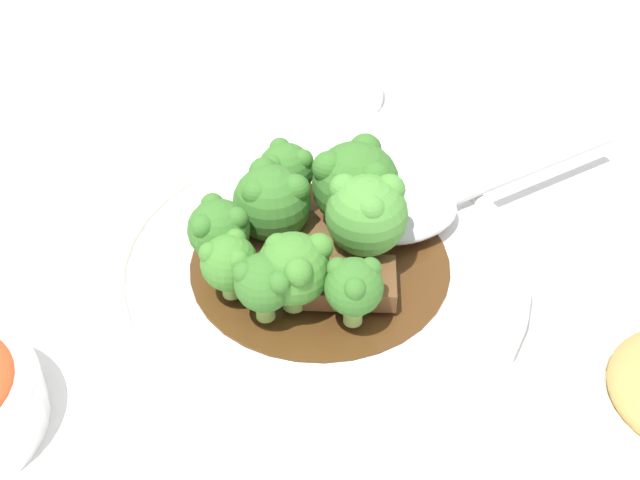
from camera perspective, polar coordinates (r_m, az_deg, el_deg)
ground_plane at (r=0.55m, az=0.00°, el=-2.65°), size 4.00×4.00×0.00m
main_plate at (r=0.55m, az=0.00°, el=-1.89°), size 0.26×0.26×0.02m
beef_strip_0 at (r=0.52m, az=1.79°, el=-2.74°), size 0.05×0.06×0.01m
beef_strip_1 at (r=0.53m, az=-3.22°, el=-1.21°), size 0.05×0.05×0.01m
beef_strip_2 at (r=0.54m, az=-0.60°, el=-0.33°), size 0.06×0.06×0.01m
broccoli_floret_0 at (r=0.55m, az=2.30°, el=3.70°), size 0.05×0.05×0.06m
broccoli_floret_1 at (r=0.56m, az=-2.22°, el=4.52°), size 0.04×0.04×0.04m
broccoli_floret_2 at (r=0.52m, az=3.01°, el=1.67°), size 0.05×0.05×0.06m
broccoli_floret_3 at (r=0.49m, az=-3.62°, el=-2.70°), size 0.03×0.03×0.04m
broccoli_floret_4 at (r=0.52m, az=-6.51°, el=0.71°), size 0.04×0.04×0.05m
broccoli_floret_5 at (r=0.48m, az=2.18°, el=-2.98°), size 0.03×0.03×0.04m
broccoli_floret_6 at (r=0.50m, az=-5.84°, el=-1.42°), size 0.03×0.03×0.04m
broccoli_floret_7 at (r=0.54m, az=-3.12°, el=2.48°), size 0.05×0.05×0.05m
broccoli_floret_8 at (r=0.49m, az=-1.35°, el=-1.88°), size 0.04×0.04×0.05m
serving_spoon at (r=0.57m, az=6.67°, el=1.99°), size 0.18×0.15×0.01m
sauce_dish at (r=0.71m, az=0.79°, el=9.50°), size 0.08×0.08×0.01m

